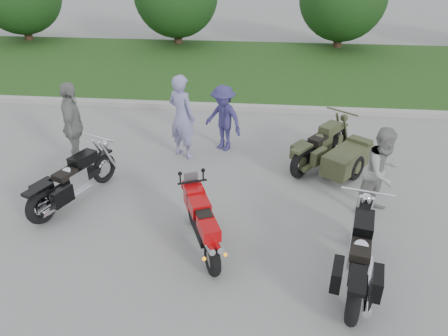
# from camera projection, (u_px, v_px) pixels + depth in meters

# --- Properties ---
(ground) EXTENTS (80.00, 80.00, 0.00)m
(ground) POSITION_uv_depth(u_px,v_px,m) (201.00, 235.00, 7.63)
(ground) COLOR gray
(ground) RESTS_ON ground
(curb) EXTENTS (60.00, 0.30, 0.15)m
(curb) POSITION_uv_depth(u_px,v_px,m) (231.00, 107.00, 12.82)
(curb) COLOR #A4A29A
(curb) RESTS_ON ground
(grass_strip) EXTENTS (60.00, 8.00, 0.14)m
(grass_strip) POSITION_uv_depth(u_px,v_px,m) (240.00, 68.00, 16.43)
(grass_strip) COLOR #2D561D
(grass_strip) RESTS_ON ground
(sportbike_red) EXTENTS (0.86, 1.78, 0.89)m
(sportbike_red) POSITION_uv_depth(u_px,v_px,m) (202.00, 223.00, 7.06)
(sportbike_red) COLOR black
(sportbike_red) RESTS_ON ground
(cruiser_left) EXTENTS (1.01, 2.15, 0.88)m
(cruiser_left) POSITION_uv_depth(u_px,v_px,m) (71.00, 183.00, 8.31)
(cruiser_left) COLOR black
(cruiser_left) RESTS_ON ground
(cruiser_right) EXTENTS (0.68, 2.33, 0.91)m
(cruiser_right) POSITION_uv_depth(u_px,v_px,m) (359.00, 259.00, 6.38)
(cruiser_right) COLOR black
(cruiser_right) RESTS_ON ground
(cruiser_sidecar) EXTENTS (1.84, 2.10, 0.88)m
(cruiser_sidecar) POSITION_uv_depth(u_px,v_px,m) (335.00, 154.00, 9.43)
(cruiser_sidecar) COLOR black
(cruiser_sidecar) RESTS_ON ground
(person_stripe) EXTENTS (0.85, 0.77, 1.95)m
(person_stripe) POSITION_uv_depth(u_px,v_px,m) (182.00, 117.00, 9.83)
(person_stripe) COLOR #8884B4
(person_stripe) RESTS_ON ground
(person_grey) EXTENTS (1.05, 1.02, 1.70)m
(person_grey) POSITION_uv_depth(u_px,v_px,m) (382.00, 172.00, 7.86)
(person_grey) COLOR gray
(person_grey) RESTS_ON ground
(person_denim) EXTENTS (1.18, 1.06, 1.59)m
(person_denim) POSITION_uv_depth(u_px,v_px,m) (223.00, 118.00, 10.21)
(person_denim) COLOR navy
(person_denim) RESTS_ON ground
(person_back) EXTENTS (0.79, 1.23, 1.94)m
(person_back) POSITION_uv_depth(u_px,v_px,m) (73.00, 127.00, 9.35)
(person_back) COLOR gray
(person_back) RESTS_ON ground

